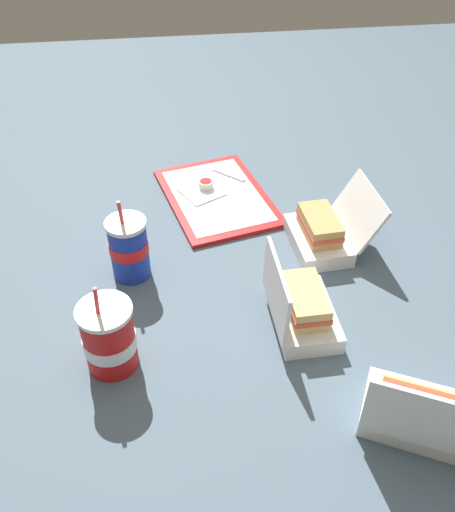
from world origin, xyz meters
name	(u,v)px	position (x,y,z in m)	size (l,w,h in m)	color
ground_plane	(240,274)	(0.00, 0.00, 0.00)	(3.20, 3.20, 0.00)	#4C6070
food_tray	(217,197)	(-0.31, -0.02, 0.01)	(0.42, 0.34, 0.01)	red
ketchup_cup	(206,184)	(-0.35, -0.05, 0.03)	(0.04, 0.04, 0.02)	white
napkin_stack	(202,192)	(-0.33, -0.06, 0.02)	(0.10, 0.10, 0.00)	white
plastic_fork	(228,175)	(-0.41, 0.03, 0.02)	(0.11, 0.01, 0.01)	white
clamshell_sandwich_back	(301,308)	(0.17, 0.10, 0.04)	(0.20, 0.14, 0.16)	white
clamshell_sandwich_corner	(323,232)	(-0.08, 0.21, 0.04)	(0.20, 0.20, 0.15)	white
clamshell_hotdog_right	(421,413)	(0.44, 0.25, 0.04)	(0.22, 0.24, 0.17)	white
soda_cup_right	(109,338)	(0.23, -0.29, 0.07)	(0.11, 0.11, 0.21)	red
soda_cup_corner	(129,248)	(-0.03, -0.25, 0.08)	(0.09, 0.09, 0.21)	#1938B7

